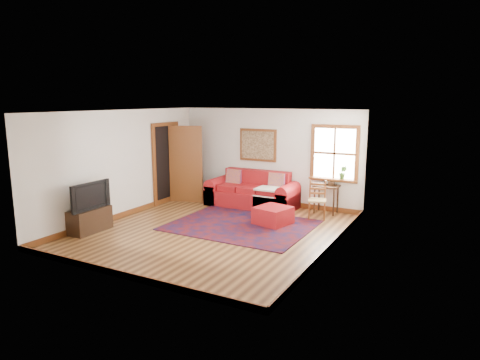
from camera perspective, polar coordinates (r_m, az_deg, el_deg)
The scene contains 13 objects.
ground at distance 9.10m, azimuth -3.47°, elevation -6.80°, with size 5.50×5.50×0.00m, color #492913.
room_envelope at distance 8.76m, azimuth -3.54°, elevation 3.58°, with size 5.04×5.54×2.52m.
window at distance 10.56m, azimuth 12.58°, elevation 2.72°, with size 1.18×0.20×1.38m.
doorway at distance 11.52m, azimuth -8.25°, elevation 2.29°, with size 0.89×1.08×2.14m.
framed_artwork at distance 11.27m, azimuth 2.39°, elevation 4.68°, with size 1.05×0.07×0.85m.
persian_rug at distance 9.46m, azimuth 0.17°, elevation -6.03°, with size 2.99×2.39×0.02m, color #560D0C.
red_leather_sofa at distance 11.08m, azimuth 1.72°, elevation -1.97°, with size 2.33×0.96×0.91m.
red_ottoman at distance 9.53m, azimuth 4.42°, elevation -4.77°, with size 0.69×0.69×0.40m, color maroon.
side_table at distance 10.56m, azimuth 11.45°, elevation -1.35°, with size 0.57×0.43×0.69m.
ladder_back_chair at distance 10.10m, azimuth 10.26°, elevation -2.43°, with size 0.51×0.49×0.87m.
media_cabinet at distance 9.53m, azimuth -19.38°, elevation -5.05°, with size 0.41×0.90×0.50m, color black.
television at distance 9.36m, azimuth -19.68°, elevation -1.96°, with size 1.00×0.13×0.58m, color black.
candle_hurricane at distance 9.68m, azimuth -17.54°, elevation -2.66°, with size 0.12×0.12×0.18m.
Camera 1 is at (4.57, -7.38, 2.75)m, focal length 32.00 mm.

